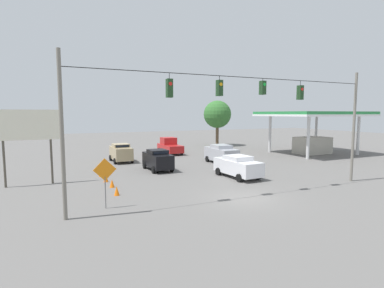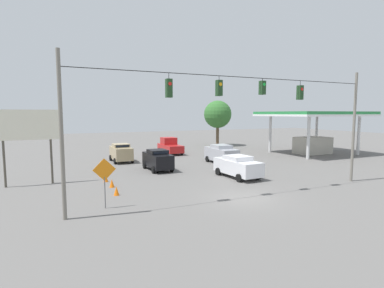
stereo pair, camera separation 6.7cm
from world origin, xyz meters
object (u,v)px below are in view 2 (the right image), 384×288
object	(u,v)px
pickup_truck_red_oncoming_deep	(170,146)
tree_horizon_left	(218,114)
sedan_silver_oncoming_far	(221,154)
traffic_cone_second	(112,183)
traffic_cone_third	(106,178)
work_zone_sign	(104,173)
overhead_signal_span	(240,113)
sedan_tan_withflow_far	(121,152)
gas_station	(313,123)
sedan_white_crossing_near	(238,166)
traffic_cone_fourth	(101,173)
traffic_cone_nearest	(116,191)
sedan_black_withflow_mid	(158,159)
roadside_billboard	(27,130)

from	to	relation	value
pickup_truck_red_oncoming_deep	tree_horizon_left	bearing A→B (deg)	-150.14
sedan_silver_oncoming_far	traffic_cone_second	distance (m)	13.77
traffic_cone_third	work_zone_sign	xyz separation A→B (m)	(1.02, 6.72, 1.69)
overhead_signal_span	sedan_tan_withflow_far	size ratio (longest dim) A/B	5.25
overhead_signal_span	traffic_cone_second	world-z (taller)	overhead_signal_span
traffic_cone_third	gas_station	bearing A→B (deg)	-168.43
sedan_white_crossing_near	pickup_truck_red_oncoming_deep	bearing A→B (deg)	-89.97
traffic_cone_fourth	sedan_tan_withflow_far	bearing A→B (deg)	-113.56
traffic_cone_third	tree_horizon_left	size ratio (longest dim) A/B	0.08
pickup_truck_red_oncoming_deep	traffic_cone_nearest	world-z (taller)	pickup_truck_red_oncoming_deep
traffic_cone_nearest	traffic_cone_second	world-z (taller)	same
traffic_cone_third	overhead_signal_span	bearing A→B (deg)	133.05
pickup_truck_red_oncoming_deep	tree_horizon_left	size ratio (longest dim) A/B	0.67
sedan_white_crossing_near	traffic_cone_third	world-z (taller)	sedan_white_crossing_near
sedan_black_withflow_mid	pickup_truck_red_oncoming_deep	bearing A→B (deg)	-115.87
sedan_white_crossing_near	work_zone_sign	xyz separation A→B (m)	(11.30, 3.89, 1.03)
traffic_cone_nearest	tree_horizon_left	world-z (taller)	tree_horizon_left
pickup_truck_red_oncoming_deep	work_zone_sign	xyz separation A→B (m)	(11.29, 20.17, 1.01)
overhead_signal_span	sedan_black_withflow_mid	world-z (taller)	overhead_signal_span
traffic_cone_nearest	roadside_billboard	distance (m)	8.55
gas_station	sedan_black_withflow_mid	bearing A→B (deg)	6.77
roadside_billboard	tree_horizon_left	bearing A→B (deg)	-144.98
traffic_cone_nearest	tree_horizon_left	size ratio (longest dim) A/B	0.08
tree_horizon_left	sedan_black_withflow_mid	bearing A→B (deg)	46.54
pickup_truck_red_oncoming_deep	sedan_black_withflow_mid	world-z (taller)	pickup_truck_red_oncoming_deep
sedan_silver_oncoming_far	gas_station	xyz separation A→B (m)	(-14.92, -1.77, 3.01)
traffic_cone_nearest	work_zone_sign	distance (m)	3.16
tree_horizon_left	work_zone_sign	bearing A→B (deg)	50.17
sedan_black_withflow_mid	sedan_white_crossing_near	world-z (taller)	sedan_black_withflow_mid
sedan_black_withflow_mid	traffic_cone_nearest	size ratio (longest dim) A/B	6.87
overhead_signal_span	traffic_cone_nearest	world-z (taller)	overhead_signal_span
pickup_truck_red_oncoming_deep	roadside_billboard	distance (m)	20.08
tree_horizon_left	traffic_cone_fourth	bearing A→B (deg)	39.58
overhead_signal_span	traffic_cone_nearest	size ratio (longest dim) A/B	34.83
overhead_signal_span	pickup_truck_red_oncoming_deep	xyz separation A→B (m)	(-3.04, -21.18, -4.34)
traffic_cone_nearest	gas_station	world-z (taller)	gas_station
traffic_cone_nearest	gas_station	size ratio (longest dim) A/B	0.05
overhead_signal_span	roadside_billboard	xyz separation A→B (m)	(12.54, -8.91, -1.18)
sedan_tan_withflow_far	work_zone_sign	world-z (taller)	work_zone_sign
sedan_black_withflow_mid	traffic_cone_nearest	world-z (taller)	sedan_black_withflow_mid
sedan_silver_oncoming_far	traffic_cone_nearest	size ratio (longest dim) A/B	7.65
sedan_black_withflow_mid	traffic_cone_third	distance (m)	6.03
overhead_signal_span	work_zone_sign	distance (m)	8.94
sedan_white_crossing_near	work_zone_sign	bearing A→B (deg)	19.02
overhead_signal_span	sedan_silver_oncoming_far	bearing A→B (deg)	-114.79
pickup_truck_red_oncoming_deep	work_zone_sign	distance (m)	23.13
pickup_truck_red_oncoming_deep	traffic_cone_second	size ratio (longest dim) A/B	8.30
traffic_cone_second	roadside_billboard	distance (m)	7.38
work_zone_sign	traffic_cone_fourth	bearing A→B (deg)	-96.05
overhead_signal_span	sedan_white_crossing_near	xyz separation A→B (m)	(-3.05, -4.90, -4.36)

